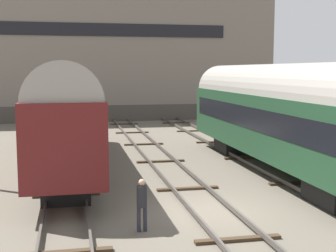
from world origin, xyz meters
name	(u,v)px	position (x,y,z in m)	size (l,w,h in m)	color
ground_plane	(208,211)	(0.00, 0.00, 0.00)	(200.00, 200.00, 0.00)	#60594C
track_left	(66,216)	(-4.93, 0.00, 0.14)	(2.60, 60.00, 0.26)	#4C4742
track_middle	(208,207)	(0.00, 0.00, 0.14)	(2.60, 60.00, 0.26)	#4C4742
track_right	(335,199)	(4.93, 0.00, 0.14)	(2.60, 60.00, 0.26)	#4C4742
train_car_maroon	(66,109)	(-4.93, 8.63, 3.02)	(2.86, 18.39, 5.26)	black
train_car_green	(275,111)	(4.93, 5.45, 2.97)	(3.06, 17.50, 5.24)	black
person_worker	(142,200)	(-2.62, -1.62, 0.99)	(0.32, 0.32, 1.65)	#282833
warehouse_building	(92,42)	(-2.37, 36.05, 7.95)	(36.31, 12.57, 15.91)	#46403A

